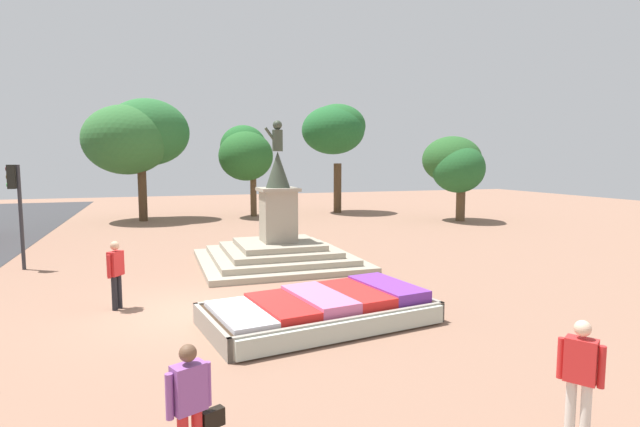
% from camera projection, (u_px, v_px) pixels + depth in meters
% --- Properties ---
extents(ground_plane, '(83.47, 83.47, 0.00)m').
position_uv_depth(ground_plane, '(192.00, 312.00, 12.18)').
color(ground_plane, '#8C6651').
extents(flower_planter, '(5.45, 3.45, 0.71)m').
position_uv_depth(flower_planter, '(324.00, 310.00, 11.33)').
color(flower_planter, '#38281C').
rests_on(flower_planter, ground_plane).
extents(statue_monument, '(5.52, 5.52, 5.08)m').
position_uv_depth(statue_monument, '(278.00, 244.00, 17.86)').
color(statue_monument, '#9F9581').
rests_on(statue_monument, ground_plane).
extents(traffic_light_mid_block, '(0.41, 0.30, 3.54)m').
position_uv_depth(traffic_light_mid_block, '(16.00, 197.00, 16.60)').
color(traffic_light_mid_block, '#2D2D33').
rests_on(traffic_light_mid_block, ground_plane).
extents(pedestrian_with_handbag, '(0.69, 0.41, 1.59)m').
position_uv_depth(pedestrian_with_handbag, '(191.00, 402.00, 5.78)').
color(pedestrian_with_handbag, red).
rests_on(pedestrian_with_handbag, ground_plane).
extents(pedestrian_near_planter, '(0.39, 0.49, 1.64)m').
position_uv_depth(pedestrian_near_planter, '(580.00, 372.00, 6.47)').
color(pedestrian_near_planter, beige).
rests_on(pedestrian_near_planter, ground_plane).
extents(pedestrian_crossing_plaza, '(0.40, 0.48, 1.71)m').
position_uv_depth(pedestrian_crossing_plaza, '(116.00, 270.00, 12.30)').
color(pedestrian_crossing_plaza, black).
rests_on(pedestrian_crossing_plaza, ground_plane).
extents(park_tree_far_left, '(3.45, 4.26, 5.15)m').
position_uv_depth(park_tree_far_left, '(454.00, 162.00, 30.11)').
color(park_tree_far_left, brown).
rests_on(park_tree_far_left, ground_plane).
extents(park_tree_behind_statue, '(4.48, 4.67, 7.61)m').
position_uv_depth(park_tree_behind_statue, '(335.00, 129.00, 34.94)').
color(park_tree_behind_statue, '#4C3823').
rests_on(park_tree_behind_statue, ground_plane).
extents(park_tree_far_right, '(6.29, 5.40, 7.47)m').
position_uv_depth(park_tree_far_right, '(136.00, 137.00, 30.33)').
color(park_tree_far_right, '#4C3823').
rests_on(park_tree_far_right, ground_plane).
extents(park_tree_street_side, '(3.48, 4.28, 5.99)m').
position_uv_depth(park_tree_street_side, '(245.00, 153.00, 32.40)').
color(park_tree_street_side, brown).
rests_on(park_tree_street_side, ground_plane).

